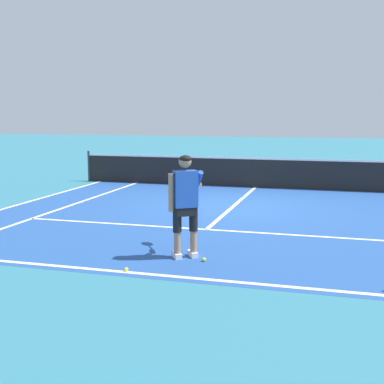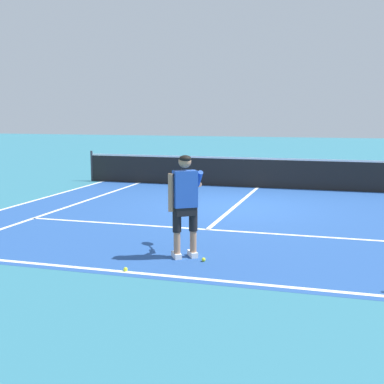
# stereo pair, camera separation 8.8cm
# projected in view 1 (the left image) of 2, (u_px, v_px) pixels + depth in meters

# --- Properties ---
(ground_plane) EXTENTS (80.00, 80.00, 0.00)m
(ground_plane) POSITION_uv_depth(u_px,v_px,m) (233.00, 206.00, 13.35)
(ground_plane) COLOR teal
(court_inner_surface) EXTENTS (10.98, 9.95, 0.00)m
(court_inner_surface) POSITION_uv_depth(u_px,v_px,m) (223.00, 215.00, 12.23)
(court_inner_surface) COLOR #234C93
(court_inner_surface) RESTS_ON ground
(line_baseline) EXTENTS (10.98, 0.10, 0.01)m
(line_baseline) POSITION_uv_depth(u_px,v_px,m) (154.00, 275.00, 7.69)
(line_baseline) COLOR white
(line_baseline) RESTS_ON ground
(line_service) EXTENTS (8.23, 0.10, 0.01)m
(line_service) POSITION_uv_depth(u_px,v_px,m) (206.00, 229.00, 10.69)
(line_service) COLOR white
(line_service) RESTS_ON ground
(line_centre_service) EXTENTS (0.10, 6.40, 0.01)m
(line_centre_service) POSITION_uv_depth(u_px,v_px,m) (236.00, 204.00, 13.73)
(line_centre_service) COLOR white
(line_centre_service) RESTS_ON ground
(line_singles_left) EXTENTS (0.10, 9.55, 0.01)m
(line_singles_left) POSITION_uv_depth(u_px,v_px,m) (68.00, 206.00, 13.35)
(line_singles_left) COLOR white
(line_singles_left) RESTS_ON ground
(line_doubles_left) EXTENTS (0.10, 9.55, 0.01)m
(line_doubles_left) POSITION_uv_depth(u_px,v_px,m) (21.00, 204.00, 13.72)
(line_doubles_left) COLOR white
(line_doubles_left) RESTS_ON ground
(tennis_net) EXTENTS (11.96, 0.08, 1.07)m
(tennis_net) POSITION_uv_depth(u_px,v_px,m) (256.00, 172.00, 16.70)
(tennis_net) COLOR #333338
(tennis_net) RESTS_ON ground
(tennis_player) EXTENTS (0.58, 1.22, 1.71)m
(tennis_player) POSITION_uv_depth(u_px,v_px,m) (185.00, 199.00, 8.48)
(tennis_player) COLOR white
(tennis_player) RESTS_ON ground
(tennis_ball_near_feet) EXTENTS (0.07, 0.07, 0.07)m
(tennis_ball_near_feet) POSITION_uv_depth(u_px,v_px,m) (126.00, 269.00, 7.85)
(tennis_ball_near_feet) COLOR #CCE02D
(tennis_ball_near_feet) RESTS_ON ground
(tennis_ball_by_baseline) EXTENTS (0.07, 0.07, 0.07)m
(tennis_ball_by_baseline) POSITION_uv_depth(u_px,v_px,m) (204.00, 260.00, 8.38)
(tennis_ball_by_baseline) COLOR #CCE02D
(tennis_ball_by_baseline) RESTS_ON ground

